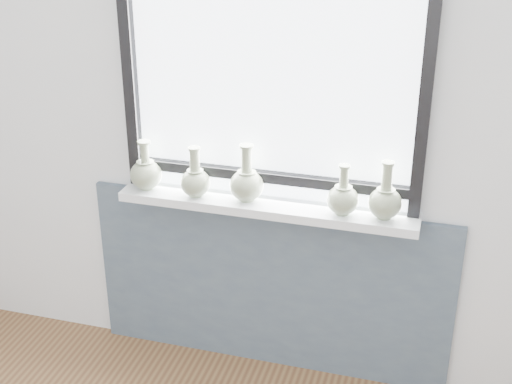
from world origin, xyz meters
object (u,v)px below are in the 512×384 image
(windowsill, at_px, (266,206))
(vase_b, at_px, (195,180))
(vase_c, at_px, (247,183))
(vase_e, at_px, (385,200))
(vase_a, at_px, (146,173))
(vase_d, at_px, (343,198))

(windowsill, bearing_deg, vase_b, -176.55)
(windowsill, xyz_separation_m, vase_c, (-0.09, 0.00, 0.10))
(windowsill, distance_m, vase_e, 0.52)
(windowsill, height_order, vase_b, vase_b)
(windowsill, height_order, vase_a, vase_a)
(vase_b, relative_size, vase_c, 0.89)
(vase_a, xyz_separation_m, vase_c, (0.47, 0.01, 0.01))
(vase_d, relative_size, vase_e, 0.88)
(vase_b, distance_m, vase_c, 0.23)
(windowsill, height_order, vase_e, vase_e)
(vase_b, distance_m, vase_d, 0.65)
(vase_a, bearing_deg, vase_b, -3.31)
(windowsill, bearing_deg, vase_e, -0.54)
(vase_a, bearing_deg, vase_d, -0.67)
(windowsill, relative_size, vase_d, 6.01)
(vase_c, height_order, vase_e, vase_c)
(windowsill, relative_size, vase_e, 5.31)
(vase_b, xyz_separation_m, vase_c, (0.23, 0.02, 0.01))
(vase_d, bearing_deg, vase_e, 3.58)
(vase_c, relative_size, vase_e, 1.03)
(vase_b, xyz_separation_m, vase_e, (0.83, 0.01, 0.00))
(vase_a, relative_size, vase_e, 0.91)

